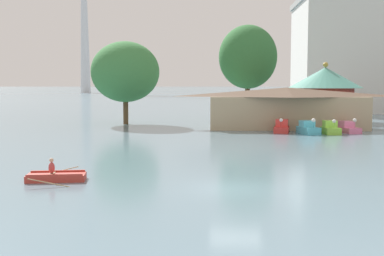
{
  "coord_description": "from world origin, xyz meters",
  "views": [
    {
      "loc": [
        -1.03,
        -23.22,
        5.06
      ],
      "look_at": [
        -2.79,
        13.91,
        1.69
      ],
      "focal_mm": 45.36,
      "sensor_mm": 36.0,
      "label": 1
    }
  ],
  "objects": [
    {
      "name": "ground_plane",
      "position": [
        0.0,
        0.0,
        0.0
      ],
      "size": [
        2000.0,
        2000.0,
        0.0
      ],
      "primitive_type": "plane",
      "color": "slate"
    },
    {
      "name": "rowboat_with_rower",
      "position": [
        -9.37,
        1.52,
        0.22
      ],
      "size": [
        3.16,
        3.63,
        1.24
      ],
      "rotation": [
        0.0,
        0.0,
        0.15
      ],
      "color": "#B7382D",
      "rests_on": "ground"
    },
    {
      "name": "pedal_boat_red",
      "position": [
        5.97,
        27.77,
        0.54
      ],
      "size": [
        1.96,
        2.84,
        1.57
      ],
      "rotation": [
        0.0,
        0.0,
        -1.76
      ],
      "color": "red",
      "rests_on": "ground"
    },
    {
      "name": "pedal_boat_cyan",
      "position": [
        8.46,
        26.39,
        0.55
      ],
      "size": [
        2.14,
        3.08,
        1.68
      ],
      "rotation": [
        0.0,
        0.0,
        -1.32
      ],
      "color": "#4CB7CC",
      "rests_on": "ground"
    },
    {
      "name": "pedal_boat_lime",
      "position": [
        10.72,
        26.41,
        0.55
      ],
      "size": [
        1.7,
        2.45,
        1.58
      ],
      "rotation": [
        0.0,
        0.0,
        -1.47
      ],
      "color": "#8CCC3F",
      "rests_on": "ground"
    },
    {
      "name": "pedal_boat_pink",
      "position": [
        12.92,
        28.09,
        0.47
      ],
      "size": [
        2.19,
        3.18,
        1.58
      ],
      "rotation": [
        0.0,
        0.0,
        -1.3
      ],
      "color": "pink",
      "rests_on": "ground"
    },
    {
      "name": "boathouse",
      "position": [
        7.16,
        32.56,
        2.44
      ],
      "size": [
        18.76,
        7.14,
        4.69
      ],
      "color": "tan",
      "rests_on": "ground"
    },
    {
      "name": "green_roof_pavilion",
      "position": [
        13.84,
        43.31,
        4.15
      ],
      "size": [
        9.92,
        9.92,
        8.03
      ],
      "color": "#993328",
      "rests_on": "ground"
    },
    {
      "name": "shoreline_tree_tall_left",
      "position": [
        -12.34,
        37.64,
        6.6
      ],
      "size": [
        8.6,
        8.6,
        10.42
      ],
      "color": "brown",
      "rests_on": "ground"
    },
    {
      "name": "shoreline_tree_mid",
      "position": [
        3.31,
        42.07,
        8.65
      ],
      "size": [
        7.74,
        7.74,
        12.9
      ],
      "color": "brown",
      "rests_on": "ground"
    }
  ]
}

